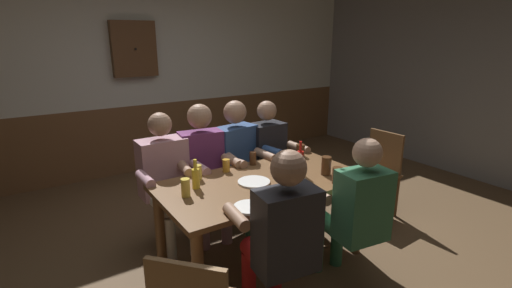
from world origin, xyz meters
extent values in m
plane|color=brown|center=(0.00, 0.00, 0.00)|extent=(8.14, 8.14, 0.00)
cube|color=beige|center=(0.00, 2.68, 1.79)|extent=(6.79, 0.12, 1.72)
cube|color=brown|center=(0.00, 2.68, 0.46)|extent=(6.79, 0.12, 0.93)
cube|color=gray|center=(3.45, 0.00, 1.32)|extent=(0.12, 5.25, 2.65)
cube|color=brown|center=(0.00, -0.13, 0.70)|extent=(1.66, 0.89, 0.04)
cylinder|color=brown|center=(-0.75, -0.49, 0.34)|extent=(0.08, 0.08, 0.68)
cylinder|color=brown|center=(0.75, -0.49, 0.34)|extent=(0.08, 0.08, 0.68)
cylinder|color=brown|center=(-0.75, 0.24, 0.34)|extent=(0.08, 0.08, 0.68)
cylinder|color=brown|center=(0.75, 0.24, 0.34)|extent=(0.08, 0.08, 0.68)
cube|color=#B78493|center=(-0.56, 0.62, 0.72)|extent=(0.42, 0.23, 0.52)
sphere|color=#9E755B|center=(-0.56, 0.62, 1.11)|extent=(0.21, 0.21, 0.21)
cylinder|color=silver|center=(-0.44, 0.46, 0.48)|extent=(0.13, 0.43, 0.13)
cylinder|color=silver|center=(-0.67, 0.46, 0.48)|extent=(0.13, 0.43, 0.13)
cylinder|color=silver|center=(-0.44, 0.25, 0.21)|extent=(0.10, 0.10, 0.42)
cylinder|color=silver|center=(-0.67, 0.24, 0.21)|extent=(0.10, 0.10, 0.42)
cylinder|color=#B78493|center=(-0.32, 0.36, 0.75)|extent=(0.08, 0.28, 0.08)
cylinder|color=#B78493|center=(-0.79, 0.36, 0.75)|extent=(0.08, 0.28, 0.08)
cube|color=#6B2D66|center=(-0.19, 0.62, 0.73)|extent=(0.42, 0.25, 0.54)
sphere|color=#9E755B|center=(-0.19, 0.62, 1.14)|extent=(0.23, 0.23, 0.23)
cylinder|color=#B78493|center=(-0.10, 0.46, 0.48)|extent=(0.18, 0.40, 0.13)
cylinder|color=#B78493|center=(-0.31, 0.49, 0.48)|extent=(0.18, 0.40, 0.13)
cylinder|color=#B78493|center=(-0.12, 0.27, 0.21)|extent=(0.10, 0.10, 0.42)
cylinder|color=#B78493|center=(-0.33, 0.30, 0.21)|extent=(0.10, 0.10, 0.42)
cylinder|color=#9E755B|center=(0.01, 0.35, 0.75)|extent=(0.11, 0.29, 0.08)
cylinder|color=#9E755B|center=(-0.44, 0.41, 0.75)|extent=(0.11, 0.29, 0.08)
cube|color=#2D4C84|center=(0.19, 0.62, 0.73)|extent=(0.45, 0.28, 0.53)
sphere|color=#9E755B|center=(0.19, 0.62, 1.14)|extent=(0.22, 0.22, 0.22)
cylinder|color=#33724C|center=(0.32, 0.50, 0.48)|extent=(0.20, 0.40, 0.13)
cylinder|color=#33724C|center=(0.10, 0.46, 0.48)|extent=(0.20, 0.40, 0.13)
cylinder|color=#33724C|center=(0.36, 0.31, 0.21)|extent=(0.10, 0.10, 0.42)
cylinder|color=#33724C|center=(0.13, 0.27, 0.21)|extent=(0.10, 0.10, 0.42)
cylinder|color=#2D4C84|center=(0.46, 0.42, 0.75)|extent=(0.13, 0.29, 0.08)
cylinder|color=#9E755B|center=(0.00, 0.33, 0.75)|extent=(0.13, 0.29, 0.08)
cube|color=black|center=(0.56, 0.62, 0.72)|extent=(0.37, 0.25, 0.52)
sphere|color=#9E755B|center=(0.56, 0.62, 1.11)|extent=(0.20, 0.20, 0.20)
cylinder|color=#B78493|center=(0.66, 0.48, 0.48)|extent=(0.14, 0.41, 0.13)
cylinder|color=#B78493|center=(0.46, 0.47, 0.48)|extent=(0.14, 0.41, 0.13)
cylinder|color=#B78493|center=(0.67, 0.28, 0.21)|extent=(0.10, 0.10, 0.42)
cylinder|color=#B78493|center=(0.47, 0.27, 0.21)|extent=(0.10, 0.10, 0.42)
cylinder|color=#9E755B|center=(0.78, 0.36, 0.74)|extent=(0.09, 0.28, 0.08)
cylinder|color=#9E755B|center=(0.36, 0.35, 0.74)|extent=(0.09, 0.28, 0.08)
cube|color=black|center=(-0.33, -0.87, 0.72)|extent=(0.41, 0.27, 0.53)
sphere|color=#9E755B|center=(-0.33, -0.87, 1.12)|extent=(0.21, 0.21, 0.21)
cylinder|color=#AD1919|center=(-0.42, -0.73, 0.48)|extent=(0.18, 0.39, 0.13)
cylinder|color=#AD1919|center=(-0.21, -0.75, 0.48)|extent=(0.18, 0.39, 0.13)
cylinder|color=#AD1919|center=(-0.39, -0.54, 0.21)|extent=(0.10, 0.10, 0.42)
cylinder|color=#AD1919|center=(-0.19, -0.57, 0.21)|extent=(0.10, 0.10, 0.42)
cylinder|color=#9E755B|center=(-0.52, -0.59, 0.75)|extent=(0.12, 0.29, 0.08)
cylinder|color=#9E755B|center=(-0.08, -0.65, 0.75)|extent=(0.12, 0.29, 0.08)
cube|color=#33724C|center=(0.33, -0.87, 0.71)|extent=(0.38, 0.28, 0.51)
sphere|color=tan|center=(0.33, -0.87, 1.10)|extent=(0.20, 0.20, 0.20)
cylinder|color=#33724C|center=(0.26, -0.71, 0.48)|extent=(0.19, 0.44, 0.13)
cylinder|color=#33724C|center=(0.45, -0.73, 0.48)|extent=(0.19, 0.44, 0.13)
cylinder|color=#33724C|center=(0.29, -0.50, 0.21)|extent=(0.10, 0.10, 0.42)
cylinder|color=#33724C|center=(0.48, -0.52, 0.21)|extent=(0.10, 0.10, 0.42)
cylinder|color=tan|center=(0.16, -0.59, 0.74)|extent=(0.12, 0.29, 0.08)
cylinder|color=tan|center=(0.57, -0.65, 0.74)|extent=(0.12, 0.29, 0.08)
cube|color=brown|center=(1.42, -0.06, 0.45)|extent=(0.46, 0.46, 0.02)
cube|color=brown|center=(1.62, -0.05, 0.67)|extent=(0.05, 0.40, 0.42)
cylinder|color=brown|center=(1.24, -0.26, 0.22)|extent=(0.04, 0.04, 0.44)
cylinder|color=brown|center=(1.22, 0.12, 0.22)|extent=(0.04, 0.04, 0.44)
cylinder|color=brown|center=(1.62, -0.24, 0.22)|extent=(0.04, 0.04, 0.44)
cylinder|color=brown|center=(1.60, 0.14, 0.22)|extent=(0.04, 0.04, 0.44)
cube|color=#B2B7BC|center=(0.65, -0.42, 0.75)|extent=(0.14, 0.10, 0.05)
cylinder|color=white|center=(-0.09, -0.13, 0.73)|extent=(0.26, 0.26, 0.01)
cylinder|color=white|center=(-0.35, -0.49, 0.73)|extent=(0.22, 0.22, 0.01)
cylinder|color=gold|center=(-0.51, 0.02, 0.80)|extent=(0.06, 0.06, 0.15)
cylinder|color=gold|center=(-0.51, 0.02, 0.91)|extent=(0.03, 0.03, 0.08)
cylinder|color=red|center=(0.33, -0.19, 0.82)|extent=(0.06, 0.06, 0.20)
cylinder|color=red|center=(0.33, -0.19, 0.97)|extent=(0.02, 0.02, 0.09)
cylinder|color=#4C2D19|center=(0.66, 0.19, 0.78)|extent=(0.08, 0.08, 0.12)
cylinder|color=#4C2D19|center=(0.46, -0.50, 0.79)|extent=(0.08, 0.08, 0.13)
cylinder|color=#E5C64C|center=(-0.42, 0.18, 0.78)|extent=(0.06, 0.06, 0.12)
cylinder|color=#E5C64C|center=(-0.64, -0.08, 0.79)|extent=(0.06, 0.06, 0.14)
cylinder|color=gold|center=(-0.14, 0.21, 0.78)|extent=(0.06, 0.06, 0.11)
cylinder|color=#4C2D19|center=(0.14, 0.23, 0.78)|extent=(0.06, 0.06, 0.12)
cylinder|color=#4C2D19|center=(0.07, -0.35, 0.80)|extent=(0.06, 0.06, 0.15)
cylinder|color=#4C2D19|center=(0.52, -0.31, 0.80)|extent=(0.08, 0.08, 0.16)
cube|color=brown|center=(-0.18, 2.55, 1.67)|extent=(0.56, 0.12, 0.70)
sphere|color=black|center=(-0.18, 2.48, 1.67)|extent=(0.03, 0.03, 0.03)
camera|label=1|loc=(-1.57, -2.42, 1.84)|focal=26.09mm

